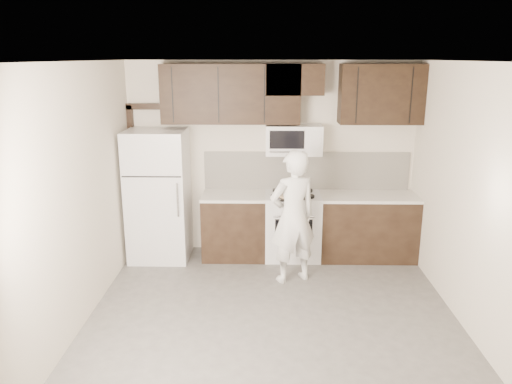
{
  "coord_description": "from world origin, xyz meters",
  "views": [
    {
      "loc": [
        -0.09,
        -4.68,
        2.74
      ],
      "look_at": [
        -0.19,
        0.9,
        1.22
      ],
      "focal_mm": 35.0,
      "sensor_mm": 36.0,
      "label": 1
    }
  ],
  "objects_px": {
    "stove": "(292,225)",
    "person": "(293,217)",
    "refrigerator": "(159,195)",
    "microwave": "(294,140)"
  },
  "relations": [
    {
      "from": "stove",
      "to": "microwave",
      "type": "distance_m",
      "value": 1.2
    },
    {
      "from": "stove",
      "to": "refrigerator",
      "type": "height_order",
      "value": "refrigerator"
    },
    {
      "from": "stove",
      "to": "microwave",
      "type": "height_order",
      "value": "microwave"
    },
    {
      "from": "stove",
      "to": "refrigerator",
      "type": "xyz_separation_m",
      "value": [
        -1.85,
        -0.05,
        0.44
      ]
    },
    {
      "from": "stove",
      "to": "microwave",
      "type": "bearing_deg",
      "value": 90.1
    },
    {
      "from": "microwave",
      "to": "refrigerator",
      "type": "bearing_deg",
      "value": -174.85
    },
    {
      "from": "stove",
      "to": "person",
      "type": "distance_m",
      "value": 0.87
    },
    {
      "from": "microwave",
      "to": "person",
      "type": "bearing_deg",
      "value": -92.73
    },
    {
      "from": "stove",
      "to": "person",
      "type": "height_order",
      "value": "person"
    },
    {
      "from": "refrigerator",
      "to": "stove",
      "type": "bearing_deg",
      "value": 1.51
    }
  ]
}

